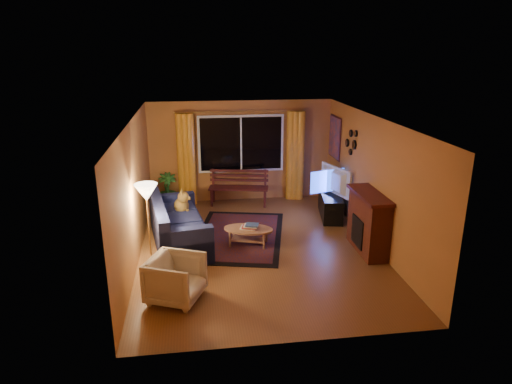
{
  "coord_description": "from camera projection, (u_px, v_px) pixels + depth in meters",
  "views": [
    {
      "loc": [
        -1.17,
        -8.03,
        3.77
      ],
      "look_at": [
        0.0,
        0.3,
        1.05
      ],
      "focal_mm": 32.0,
      "sensor_mm": 36.0,
      "label": 1
    }
  ],
  "objects": [
    {
      "name": "ceiling",
      "position": [
        258.0,
        119.0,
        8.11
      ],
      "size": [
        4.5,
        6.0,
        0.02
      ],
      "primitive_type": "cube",
      "color": "white",
      "rests_on": "ground"
    },
    {
      "name": "potted_plant",
      "position": [
        167.0,
        190.0,
        11.11
      ],
      "size": [
        0.52,
        0.52,
        0.81
      ],
      "primitive_type": "imported",
      "rotation": [
        0.0,
        0.0,
        0.16
      ],
      "color": "#235B1E",
      "rests_on": "ground"
    },
    {
      "name": "mirror_cluster",
      "position": [
        351.0,
        141.0,
        9.85
      ],
      "size": [
        0.06,
        0.6,
        0.56
      ],
      "primitive_type": null,
      "color": "black",
      "rests_on": "wall_right"
    },
    {
      "name": "wall_right",
      "position": [
        374.0,
        182.0,
        8.8
      ],
      "size": [
        0.02,
        6.0,
        2.5
      ],
      "primitive_type": "cube",
      "color": "#B97338",
      "rests_on": "ground"
    },
    {
      "name": "curtain_rod",
      "position": [
        241.0,
        111.0,
        10.92
      ],
      "size": [
        3.2,
        0.03,
        0.03
      ],
      "primitive_type": "cylinder",
      "rotation": [
        0.0,
        1.57,
        0.0
      ],
      "color": "#BF8C3F",
      "rests_on": "wall_back"
    },
    {
      "name": "sofa",
      "position": [
        179.0,
        222.0,
        8.95
      ],
      "size": [
        1.29,
        2.34,
        0.9
      ],
      "primitive_type": "cube",
      "rotation": [
        0.0,
        0.0,
        0.16
      ],
      "color": "#1A1F49",
      "rests_on": "ground"
    },
    {
      "name": "tv_console",
      "position": [
        330.0,
        205.0,
        10.45
      ],
      "size": [
        0.64,
        1.34,
        0.53
      ],
      "primitive_type": "cube",
      "rotation": [
        0.0,
        0.0,
        -0.17
      ],
      "color": "black",
      "rests_on": "ground"
    },
    {
      "name": "fireplace",
      "position": [
        368.0,
        224.0,
        8.61
      ],
      "size": [
        0.4,
        1.2,
        1.1
      ],
      "primitive_type": "cube",
      "color": "maroon",
      "rests_on": "ground"
    },
    {
      "name": "dog",
      "position": [
        181.0,
        202.0,
        9.35
      ],
      "size": [
        0.41,
        0.51,
        0.5
      ],
      "primitive_type": null,
      "rotation": [
        0.0,
        0.0,
        -0.18
      ],
      "color": "olive",
      "rests_on": "sofa"
    },
    {
      "name": "painting",
      "position": [
        335.0,
        137.0,
        10.98
      ],
      "size": [
        0.04,
        0.76,
        0.96
      ],
      "primitive_type": "cube",
      "color": "#D34927",
      "rests_on": "wall_right"
    },
    {
      "name": "rug",
      "position": [
        239.0,
        236.0,
        9.43
      ],
      "size": [
        2.31,
        3.06,
        0.02
      ],
      "primitive_type": "cube",
      "rotation": [
        0.0,
        0.0,
        -0.22
      ],
      "color": "#611902",
      "rests_on": "ground"
    },
    {
      "name": "floor_lamp",
      "position": [
        149.0,
        226.0,
        7.97
      ],
      "size": [
        0.28,
        0.28,
        1.52
      ],
      "primitive_type": "cylinder",
      "rotation": [
        0.0,
        0.0,
        -0.12
      ],
      "color": "#BF8C3F",
      "rests_on": "ground"
    },
    {
      "name": "armchair",
      "position": [
        176.0,
        277.0,
        6.97
      ],
      "size": [
        0.96,
        0.98,
        0.78
      ],
      "primitive_type": "imported",
      "rotation": [
        0.0,
        0.0,
        1.16
      ],
      "color": "#C5B298",
      "rests_on": "ground"
    },
    {
      "name": "curtain_right",
      "position": [
        295.0,
        156.0,
        11.43
      ],
      "size": [
        0.36,
        0.36,
        2.24
      ],
      "primitive_type": "cylinder",
      "color": "orange",
      "rests_on": "ground"
    },
    {
      "name": "wall_back",
      "position": [
        241.0,
        151.0,
        11.33
      ],
      "size": [
        4.5,
        0.02,
        2.5
      ],
      "primitive_type": "cube",
      "color": "#B97338",
      "rests_on": "ground"
    },
    {
      "name": "bench",
      "position": [
        239.0,
        196.0,
        11.22
      ],
      "size": [
        1.5,
        0.7,
        0.43
      ],
      "primitive_type": "cube",
      "rotation": [
        0.0,
        0.0,
        -0.2
      ],
      "color": "#3D1312",
      "rests_on": "ground"
    },
    {
      "name": "curtain_left",
      "position": [
        186.0,
        159.0,
        11.07
      ],
      "size": [
        0.36,
        0.36,
        2.24
      ],
      "primitive_type": "cylinder",
      "color": "orange",
      "rests_on": "ground"
    },
    {
      "name": "wall_left",
      "position": [
        134.0,
        192.0,
        8.2
      ],
      "size": [
        0.02,
        6.0,
        2.5
      ],
      "primitive_type": "cube",
      "color": "#B97338",
      "rests_on": "ground"
    },
    {
      "name": "television",
      "position": [
        332.0,
        181.0,
        10.27
      ],
      "size": [
        0.47,
        1.09,
        0.63
      ],
      "primitive_type": "imported",
      "rotation": [
        0.0,
        0.0,
        1.87
      ],
      "color": "black",
      "rests_on": "tv_console"
    },
    {
      "name": "coffee_table",
      "position": [
        248.0,
        237.0,
        8.96
      ],
      "size": [
        1.21,
        1.21,
        0.35
      ],
      "primitive_type": "cylinder",
      "rotation": [
        0.0,
        0.0,
        -0.3
      ],
      "color": "#AC704C",
      "rests_on": "ground"
    },
    {
      "name": "floor",
      "position": [
        258.0,
        248.0,
        8.88
      ],
      "size": [
        4.5,
        6.0,
        0.02
      ],
      "primitive_type": "cube",
      "color": "brown",
      "rests_on": "ground"
    },
    {
      "name": "window",
      "position": [
        241.0,
        144.0,
        11.21
      ],
      "size": [
        2.0,
        0.02,
        1.3
      ],
      "primitive_type": "cube",
      "color": "black",
      "rests_on": "wall_back"
    }
  ]
}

